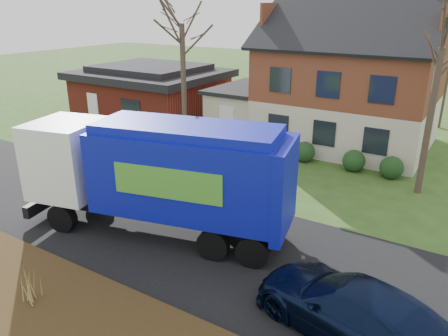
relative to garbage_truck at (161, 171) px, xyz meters
The scene contains 11 objects.
ground 2.38m from the garbage_truck, 50.07° to the left, with size 120.00×120.00×0.00m, color #2D4918.
road 2.37m from the garbage_truck, 50.07° to the left, with size 80.00×7.00×0.02m, color black.
mulch_verge 5.60m from the garbage_truck, 88.50° to the right, with size 80.00×3.50×0.30m, color black.
main_house 14.26m from the garbage_truck, 83.41° to the left, with size 12.95×8.95×9.26m.
ranch_house 17.73m from the garbage_truck, 132.04° to the left, with size 9.80×8.20×3.70m.
garbage_truck is the anchor object (origin of this frame).
silver_sedan 5.85m from the garbage_truck, 125.69° to the left, with size 1.80×5.16×1.70m, color #B3B6BB.
navy_wagon 7.68m from the garbage_truck, 12.61° to the right, with size 2.17×5.35×1.55m, color black.
tree_front_west 10.99m from the garbage_truck, 122.05° to the left, with size 3.19×3.19×9.47m.
tree_front_east 12.24m from the garbage_truck, 50.67° to the left, with size 3.17×3.17×8.80m.
grass_clump_mid 5.41m from the garbage_truck, 92.86° to the right, with size 0.37×0.30×1.03m.
Camera 1 is at (9.11, -10.84, 7.77)m, focal length 35.00 mm.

